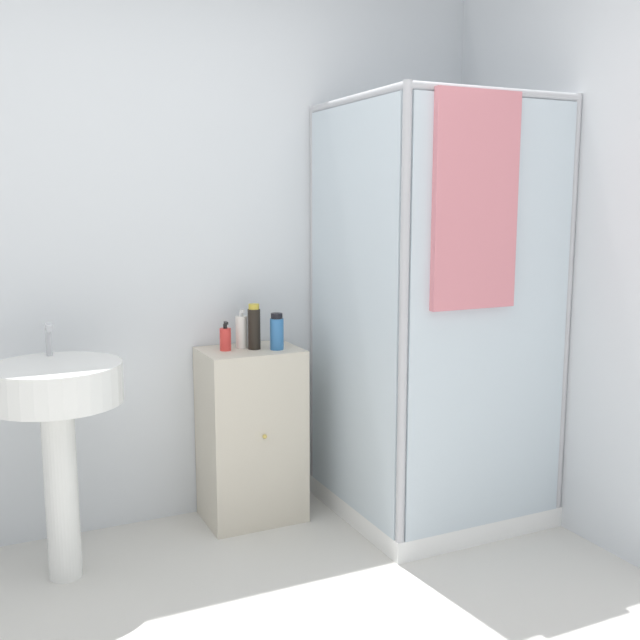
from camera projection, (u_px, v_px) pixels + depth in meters
wall_back at (140, 249)px, 3.30m from camera, size 6.40×0.06×2.50m
shower_enclosure at (430, 404)px, 3.41m from camera, size 0.86×0.89×1.90m
vanity_cabinet at (251, 434)px, 3.43m from camera, size 0.44×0.35×0.80m
sink at (57, 409)px, 2.84m from camera, size 0.50×0.50×0.98m
soap_dispenser at (225, 339)px, 3.33m from camera, size 0.05×0.05×0.13m
shampoo_bottle_tall_black at (254, 327)px, 3.36m from camera, size 0.06×0.06×0.21m
shampoo_bottle_blue at (277, 332)px, 3.35m from camera, size 0.06×0.06×0.16m
lotion_bottle_white at (242, 332)px, 3.39m from camera, size 0.05×0.06×0.18m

